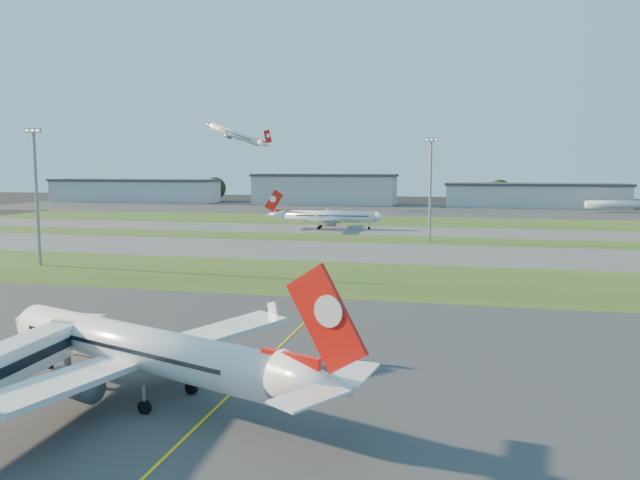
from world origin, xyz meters
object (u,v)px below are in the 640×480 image
(airliner_taxiing, at_px, (329,217))
(light_mast_west, at_px, (36,188))
(light_mast_centre, at_px, (431,182))
(airliner_parked, at_px, (142,350))
(mini_jet_near, at_px, (617,204))

(airliner_taxiing, bearing_deg, light_mast_west, 58.95)
(light_mast_centre, bearing_deg, airliner_taxiing, 141.25)
(airliner_taxiing, bearing_deg, airliner_parked, 90.37)
(airliner_taxiing, xyz_separation_m, mini_jet_near, (101.52, 96.20, -0.42))
(airliner_parked, bearing_deg, airliner_taxiing, 116.06)
(airliner_parked, bearing_deg, light_mast_centre, 101.63)
(airliner_taxiing, relative_size, light_mast_west, 1.31)
(mini_jet_near, xyz_separation_m, light_mast_centre, (-70.15, -121.37, 11.53))
(airliner_taxiing, distance_m, mini_jet_near, 139.86)
(airliner_taxiing, xyz_separation_m, light_mast_west, (-38.63, -81.18, 11.11))
(airliner_taxiing, bearing_deg, mini_jet_near, -142.15)
(airliner_parked, xyz_separation_m, light_mast_west, (-53.14, 57.46, 10.92))
(light_mast_west, bearing_deg, airliner_taxiing, 64.55)
(mini_jet_near, height_order, light_mast_centre, light_mast_centre)
(mini_jet_near, distance_m, light_mast_centre, 140.66)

